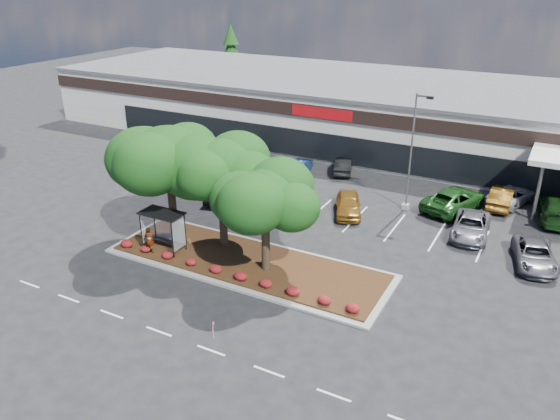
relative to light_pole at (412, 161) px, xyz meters
The scene contains 27 objects.
ground 18.00m from the light_pole, 104.27° to the right, with size 160.00×160.00×0.00m, color black.
retail_store 17.43m from the light_pole, 104.19° to the left, with size 80.40×25.20×6.25m.
landscape_island 14.97m from the light_pole, 115.92° to the right, with size 18.00×6.00×0.26m.
lane_markings 8.87m from the light_pole, 124.11° to the right, with size 33.12×20.06×0.01m.
shrub_row 16.75m from the light_pole, 112.71° to the right, with size 17.00×0.80×0.50m, color maroon, non-canonical shape.
bus_shelter 18.46m from the light_pole, 130.05° to the right, with size 2.75×1.55×2.59m.
island_tree_west 17.58m from the light_pole, 134.55° to the right, with size 7.20×7.20×7.89m, color #173911, non-canonical shape.
island_tree_mid 14.76m from the light_pole, 126.75° to the right, with size 6.60×6.60×7.32m, color #173911, non-canonical shape.
island_tree_east 14.18m from the light_pole, 109.93° to the right, with size 5.80×5.80×6.50m, color #173911, non-canonical shape.
conifer_north_west 44.94m from the light_pole, 139.84° to the left, with size 4.40×4.40×10.00m, color #173911.
person_waiting 19.63m from the light_pole, 129.56° to the right, with size 0.64×0.42×1.74m, color #594C47.
light_pole is the anchor object (origin of this frame).
survey_stake 20.83m from the light_pole, 101.06° to the right, with size 0.08×0.14×0.99m.
car_0 18.89m from the light_pole, behind, with size 1.58×4.52×1.49m, color #803707.
car_1 14.90m from the light_pole, 160.18° to the right, with size 1.53×4.38×1.44m, color black.
car_2 11.23m from the light_pole, behind, with size 2.80×6.07×1.69m, color maroon.
car_3 10.77m from the light_pole, 144.70° to the right, with size 1.72×4.29×1.46m, color silver.
car_4 5.62m from the light_pole, 141.84° to the right, with size 1.84×4.56×1.55m, color brown.
car_6 6.47m from the light_pole, 25.23° to the right, with size 2.37×5.15×1.43m, color slate.
car_7 10.94m from the light_pole, 26.69° to the right, with size 2.29×4.96×1.38m, color #515158.
car_9 17.83m from the light_pole, 167.56° to the left, with size 2.39×5.87×1.70m, color #5C5D64.
car_11 11.58m from the light_pole, 163.64° to the left, with size 1.48×4.23×1.39m, color navy.
car_12 9.63m from the light_pole, 144.27° to the left, with size 1.48×4.23×1.39m, color black.
car_13 4.65m from the light_pole, 26.78° to the left, with size 2.78×6.03×1.68m, color #1A4C18.
car_14 9.04m from the light_pole, 36.04° to the left, with size 2.23×4.84×1.34m, color #ABAEB8.
car_15 8.04m from the light_pole, 32.43° to the left, with size 1.64×4.69×1.55m, color brown.
car_16 11.02m from the light_pole, 18.39° to the left, with size 2.42×5.94×1.72m, color #1A4418.
Camera 1 is at (13.75, -21.19, 16.83)m, focal length 35.00 mm.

